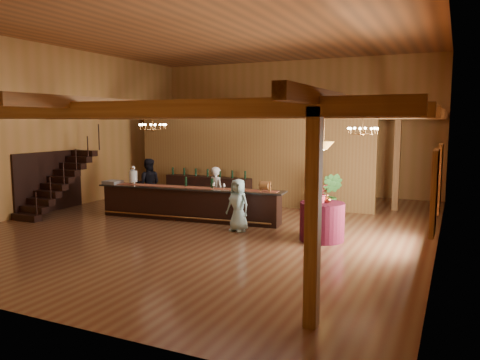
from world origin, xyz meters
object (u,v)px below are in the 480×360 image
at_px(chandelier_right, 363,131).
at_px(pendant_lamp, 324,146).
at_px(tasting_bar, 189,203).
at_px(chandelier_left, 153,127).
at_px(backbar_shelf, 208,189).
at_px(guest, 238,205).
at_px(round_table, 322,221).
at_px(floor_plant, 330,195).
at_px(staff_second, 148,184).
at_px(beverage_dispenser, 133,175).
at_px(raffle_drum, 265,186).
at_px(bartender, 216,192).

xyz_separation_m(chandelier_right, pendant_lamp, (-0.68, -1.43, -0.35)).
bearing_deg(tasting_bar, chandelier_left, -158.22).
bearing_deg(backbar_shelf, guest, -47.12).
bearing_deg(chandelier_left, tasting_bar, 27.15).
relative_size(tasting_bar, round_table, 5.38).
xyz_separation_m(round_table, floor_plant, (-0.57, 2.99, 0.21)).
distance_m(tasting_bar, staff_second, 2.34).
height_order(tasting_bar, chandelier_right, chandelier_right).
bearing_deg(staff_second, round_table, 136.85).
bearing_deg(backbar_shelf, floor_plant, -4.23).
bearing_deg(beverage_dispenser, backbar_shelf, 71.69).
height_order(raffle_drum, round_table, raffle_drum).
bearing_deg(guest, chandelier_left, -172.05).
bearing_deg(chandelier_right, bartender, 178.64).
xyz_separation_m(pendant_lamp, floor_plant, (-0.57, 2.99, -1.71)).
distance_m(backbar_shelf, floor_plant, 4.80).
bearing_deg(bartender, staff_second, 21.52).
distance_m(bartender, floor_plant, 3.57).
relative_size(tasting_bar, guest, 4.15).
bearing_deg(chandelier_left, raffle_drum, 11.12).
bearing_deg(staff_second, tasting_bar, 128.63).
bearing_deg(bartender, beverage_dispenser, 43.57).
distance_m(raffle_drum, guest, 1.11).
bearing_deg(guest, chandelier_right, 38.53).
bearing_deg(beverage_dispenser, floor_plant, 22.50).
distance_m(round_table, pendant_lamp, 1.92).
relative_size(staff_second, guest, 1.20).
relative_size(backbar_shelf, round_table, 3.07).
bearing_deg(round_table, raffle_drum, 154.43).
height_order(backbar_shelf, bartender, bartender).
bearing_deg(raffle_drum, pendant_lamp, -25.57).
relative_size(guest, floor_plant, 1.04).
bearing_deg(chandelier_left, floor_plant, 30.05).
height_order(tasting_bar, floor_plant, floor_plant).
bearing_deg(beverage_dispenser, bartender, 20.55).
relative_size(round_table, chandelier_left, 1.40).
distance_m(tasting_bar, beverage_dispenser, 2.13).
xyz_separation_m(raffle_drum, floor_plant, (1.36, 2.07, -0.48)).
bearing_deg(chandelier_left, pendant_lamp, -2.83).
bearing_deg(floor_plant, bartender, -156.04).
bearing_deg(chandelier_left, staff_second, 131.78).
bearing_deg(floor_plant, chandelier_left, -149.95).
distance_m(beverage_dispenser, raffle_drum, 4.42).
bearing_deg(beverage_dispenser, raffle_drum, 4.14).
relative_size(tasting_bar, raffle_drum, 17.71).
xyz_separation_m(backbar_shelf, staff_second, (-1.17, -2.06, 0.39)).
relative_size(chandelier_right, guest, 0.55).
bearing_deg(chandelier_left, beverage_dispenser, 161.94).
bearing_deg(round_table, chandelier_right, 64.74).
height_order(chandelier_left, bartender, chandelier_left).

